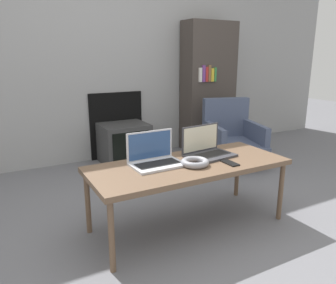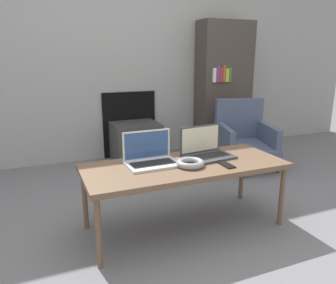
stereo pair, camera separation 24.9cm
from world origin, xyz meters
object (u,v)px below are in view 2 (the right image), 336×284
at_px(laptop_left, 151,157).
at_px(tv, 136,142).
at_px(armchair, 243,134).
at_px(headphones, 190,163).
at_px(laptop_right, 206,150).
at_px(phone, 227,165).

bearing_deg(laptop_left, tv, 75.59).
bearing_deg(armchair, headphones, -121.19).
xyz_separation_m(laptop_left, armchair, (1.42, 0.92, -0.17)).
distance_m(laptop_right, armchair, 1.36).
height_order(headphones, armchair, armchair).
relative_size(laptop_right, tv, 0.71).
relative_size(laptop_left, armchair, 0.44).
xyz_separation_m(phone, armchair, (0.96, 1.16, -0.13)).
xyz_separation_m(tv, armchair, (1.07, -0.59, 0.13)).
distance_m(laptop_right, tv, 1.54).
distance_m(laptop_left, armchair, 1.70).
relative_size(phone, armchair, 0.17).
bearing_deg(tv, laptop_right, -87.13).
distance_m(headphones, armchair, 1.61).
relative_size(headphones, tv, 0.37).
distance_m(phone, armchair, 1.51).
height_order(laptop_left, tv, laptop_left).
bearing_deg(tv, phone, -86.46).
distance_m(tv, armchair, 1.22).
bearing_deg(headphones, phone, -19.94).
distance_m(laptop_left, headphones, 0.27).
height_order(phone, tv, phone).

